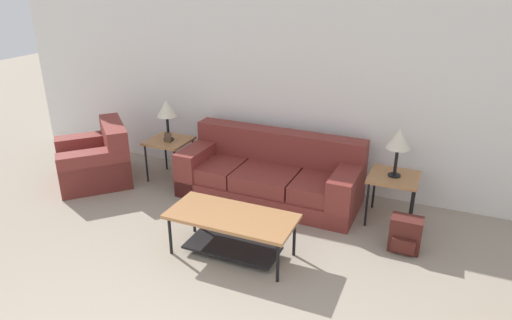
{
  "coord_description": "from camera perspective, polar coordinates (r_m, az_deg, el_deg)",
  "views": [
    {
      "loc": [
        1.64,
        -1.24,
        2.7
      ],
      "look_at": [
        -0.18,
        2.95,
        0.8
      ],
      "focal_mm": 32.0,
      "sensor_mm": 36.0,
      "label": 1
    }
  ],
  "objects": [
    {
      "name": "wall_back",
      "position": [
        5.9,
        6.65,
        8.69
      ],
      "size": [
        9.13,
        0.06,
        2.6
      ],
      "color": "white",
      "rests_on": "ground_plane"
    },
    {
      "name": "couch",
      "position": [
        5.78,
        1.82,
        -2.01
      ],
      "size": [
        2.27,
        0.93,
        0.82
      ],
      "color": "maroon",
      "rests_on": "ground_plane"
    },
    {
      "name": "armchair",
      "position": [
        6.63,
        -19.34,
        -0.12
      ],
      "size": [
        1.31,
        1.31,
        0.8
      ],
      "color": "maroon",
      "rests_on": "ground_plane"
    },
    {
      "name": "coffee_table",
      "position": [
        4.62,
        -3.05,
        -8.16
      ],
      "size": [
        1.29,
        0.59,
        0.46
      ],
      "color": "#A87042",
      "rests_on": "ground_plane"
    },
    {
      "name": "side_table_left",
      "position": [
        6.35,
        -10.81,
        2.03
      ],
      "size": [
        0.55,
        0.54,
        0.57
      ],
      "color": "#A87042",
      "rests_on": "ground_plane"
    },
    {
      "name": "side_table_right",
      "position": [
        5.38,
        16.82,
        -2.45
      ],
      "size": [
        0.55,
        0.54,
        0.57
      ],
      "color": "#A87042",
      "rests_on": "ground_plane"
    },
    {
      "name": "table_lamp_left",
      "position": [
        6.2,
        -11.13,
        6.22
      ],
      "size": [
        0.27,
        0.27,
        0.55
      ],
      "color": "black",
      "rests_on": "side_table_left"
    },
    {
      "name": "table_lamp_right",
      "position": [
        5.2,
        17.41,
        2.39
      ],
      "size": [
        0.27,
        0.27,
        0.55
      ],
      "color": "black",
      "rests_on": "side_table_right"
    },
    {
      "name": "backpack",
      "position": [
        5.01,
        18.17,
        -8.85
      ],
      "size": [
        0.32,
        0.28,
        0.38
      ],
      "color": "#4C1E19",
      "rests_on": "ground_plane"
    },
    {
      "name": "picture_frame",
      "position": [
        6.23,
        -10.97,
        2.77
      ],
      "size": [
        0.1,
        0.04,
        0.13
      ],
      "color": "#4C3828",
      "rests_on": "side_table_left"
    }
  ]
}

